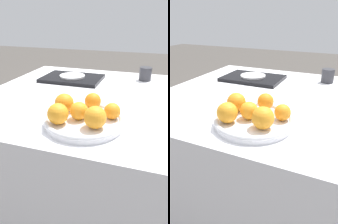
# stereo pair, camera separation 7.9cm
# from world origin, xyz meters

# --- Properties ---
(ground_plane) EXTENTS (12.00, 12.00, 0.00)m
(ground_plane) POSITION_xyz_m (0.00, 0.00, 0.00)
(ground_plane) COLOR #4C4742
(table) EXTENTS (1.20, 1.05, 0.71)m
(table) POSITION_xyz_m (0.00, 0.00, 0.35)
(table) COLOR white
(table) RESTS_ON ground_plane
(fruit_platter) EXTENTS (0.30, 0.30, 0.03)m
(fruit_platter) POSITION_xyz_m (0.01, -0.32, 0.72)
(fruit_platter) COLOR silver
(fruit_platter) RESTS_ON table
(orange_0) EXTENTS (0.07, 0.07, 0.07)m
(orange_0) POSITION_xyz_m (-0.01, -0.33, 0.76)
(orange_0) COLOR orange
(orange_0) RESTS_ON fruit_platter
(orange_1) EXTENTS (0.07, 0.07, 0.07)m
(orange_1) POSITION_xyz_m (0.01, -0.22, 0.76)
(orange_1) COLOR orange
(orange_1) RESTS_ON fruit_platter
(orange_2) EXTENTS (0.08, 0.08, 0.08)m
(orange_2) POSITION_xyz_m (0.06, -0.37, 0.77)
(orange_2) COLOR orange
(orange_2) RESTS_ON fruit_platter
(orange_3) EXTENTS (0.08, 0.08, 0.08)m
(orange_3) POSITION_xyz_m (-0.08, -0.28, 0.77)
(orange_3) COLOR orange
(orange_3) RESTS_ON fruit_platter
(orange_4) EXTENTS (0.07, 0.07, 0.07)m
(orange_4) POSITION_xyz_m (-0.07, -0.38, 0.77)
(orange_4) COLOR orange
(orange_4) RESTS_ON fruit_platter
(orange_5) EXTENTS (0.06, 0.06, 0.06)m
(orange_5) POSITION_xyz_m (0.10, -0.29, 0.76)
(orange_5) COLOR orange
(orange_5) RESTS_ON fruit_platter
(serving_tray) EXTENTS (0.36, 0.25, 0.02)m
(serving_tray) POSITION_xyz_m (-0.25, 0.22, 0.72)
(serving_tray) COLOR black
(serving_tray) RESTS_ON table
(side_plate) EXTENTS (0.16, 0.16, 0.01)m
(side_plate) POSITION_xyz_m (-0.25, 0.22, 0.73)
(side_plate) COLOR white
(side_plate) RESTS_ON serving_tray
(cup_1) EXTENTS (0.07, 0.07, 0.08)m
(cup_1) POSITION_xyz_m (0.18, 0.36, 0.75)
(cup_1) COLOR #333338
(cup_1) RESTS_ON table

